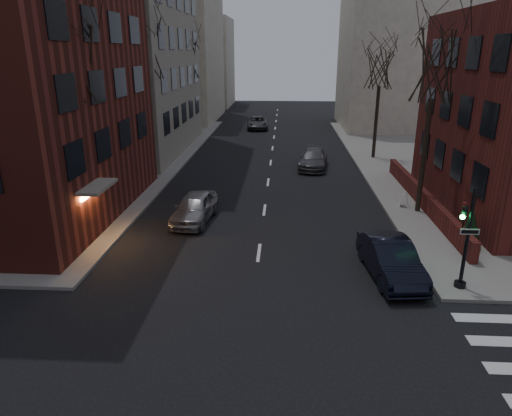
{
  "coord_description": "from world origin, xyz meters",
  "views": [
    {
      "loc": [
        1.03,
        -7.24,
        8.84
      ],
      "look_at": [
        -0.17,
        12.54,
        2.0
      ],
      "focal_mm": 32.0,
      "sensor_mm": 36.0,
      "label": 1
    }
  ],
  "objects": [
    {
      "name": "streetlamp_far",
      "position": [
        -8.2,
        42.0,
        4.24
      ],
      "size": [
        0.36,
        0.36,
        6.28
      ],
      "color": "black",
      "rests_on": "sidewalk_far_left"
    },
    {
      "name": "car_lane_gray",
      "position": [
        3.43,
        28.34,
        0.73
      ],
      "size": [
        2.73,
        5.3,
        1.47
      ],
      "primitive_type": "imported",
      "rotation": [
        0.0,
        0.0,
        -0.14
      ],
      "color": "#47464C",
      "rests_on": "ground"
    },
    {
      "name": "parked_sedan",
      "position": [
        5.52,
        10.0,
        0.78
      ],
      "size": [
        2.18,
        4.9,
        1.56
      ],
      "primitive_type": "imported",
      "rotation": [
        0.0,
        0.0,
        0.11
      ],
      "color": "black",
      "rests_on": "ground"
    },
    {
      "name": "tree_right_a",
      "position": [
        8.8,
        18.0,
        8.03
      ],
      "size": [
        3.96,
        3.96,
        9.72
      ],
      "color": "#2D231C",
      "rests_on": "sidewalk_far_right"
    },
    {
      "name": "streetlamp_near",
      "position": [
        -8.2,
        22.0,
        4.24
      ],
      "size": [
        0.36,
        0.36,
        6.28
      ],
      "color": "black",
      "rests_on": "sidewalk_far_left"
    },
    {
      "name": "sandwich_board",
      "position": [
        8.23,
        18.82,
        0.58
      ],
      "size": [
        0.44,
        0.57,
        0.85
      ],
      "primitive_type": "cube",
      "rotation": [
        0.0,
        0.0,
        -0.11
      ],
      "color": "silver",
      "rests_on": "sidewalk_far_right"
    },
    {
      "name": "building_distant_lb",
      "position": [
        -13.0,
        72.0,
        7.0
      ],
      "size": [
        10.0,
        12.0,
        14.0
      ],
      "primitive_type": "cube",
      "color": "beige",
      "rests_on": "ground"
    },
    {
      "name": "tree_left_b",
      "position": [
        -8.8,
        26.0,
        8.91
      ],
      "size": [
        4.4,
        4.4,
        10.8
      ],
      "color": "#2D231C",
      "rests_on": "sidewalk_far_left"
    },
    {
      "name": "building_distant_la",
      "position": [
        -15.0,
        55.0,
        9.0
      ],
      "size": [
        14.0,
        16.0,
        18.0
      ],
      "primitive_type": "cube",
      "color": "beige",
      "rests_on": "ground"
    },
    {
      "name": "low_wall_right",
      "position": [
        9.3,
        19.0,
        0.65
      ],
      "size": [
        0.35,
        16.0,
        1.0
      ],
      "primitive_type": "cube",
      "color": "#571D19",
      "rests_on": "sidewalk_far_right"
    },
    {
      "name": "car_lane_far",
      "position": [
        -2.14,
        47.48,
        0.72
      ],
      "size": [
        2.77,
        5.35,
        1.44
      ],
      "primitive_type": "imported",
      "rotation": [
        0.0,
        0.0,
        0.07
      ],
      "color": "#3D3E42",
      "rests_on": "ground"
    },
    {
      "name": "tree_left_a",
      "position": [
        -8.8,
        14.0,
        8.47
      ],
      "size": [
        4.18,
        4.18,
        10.26
      ],
      "color": "#2D231C",
      "rests_on": "sidewalk_far_left"
    },
    {
      "name": "tree_left_c",
      "position": [
        -8.8,
        40.0,
        8.03
      ],
      "size": [
        3.96,
        3.96,
        9.72
      ],
      "color": "#2D231C",
      "rests_on": "sidewalk_far_left"
    },
    {
      "name": "traffic_signal",
      "position": [
        7.94,
        8.99,
        1.91
      ],
      "size": [
        0.76,
        0.44,
        4.0
      ],
      "color": "black",
      "rests_on": "sidewalk_far_right"
    },
    {
      "name": "building_distant_ra",
      "position": [
        15.0,
        50.0,
        8.0
      ],
      "size": [
        14.0,
        14.0,
        16.0
      ],
      "primitive_type": "cube",
      "color": "beige",
      "rests_on": "ground"
    },
    {
      "name": "evergreen_shrub",
      "position": [
        9.73,
        12.88,
        1.11
      ],
      "size": [
        1.18,
        1.18,
        1.92
      ],
      "primitive_type": "cone",
      "rotation": [
        0.0,
        0.0,
        -0.02
      ],
      "color": "black",
      "rests_on": "sidewalk_far_right"
    },
    {
      "name": "car_lane_silver",
      "position": [
        -3.72,
        15.94,
        0.77
      ],
      "size": [
        2.31,
        4.72,
        1.55
      ],
      "primitive_type": "imported",
      "rotation": [
        0.0,
        0.0,
        -0.11
      ],
      "color": "gray",
      "rests_on": "ground"
    },
    {
      "name": "tree_right_b",
      "position": [
        8.8,
        32.0,
        7.59
      ],
      "size": [
        3.74,
        3.74,
        9.18
      ],
      "color": "#2D231C",
      "rests_on": "sidewalk_far_right"
    }
  ]
}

